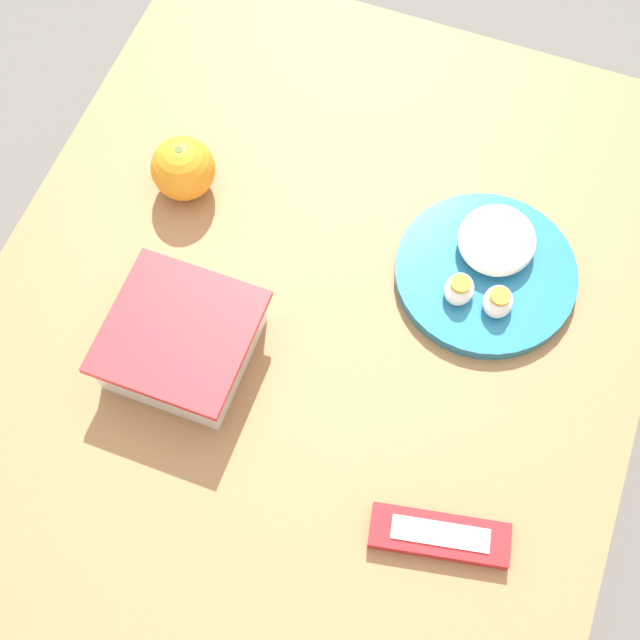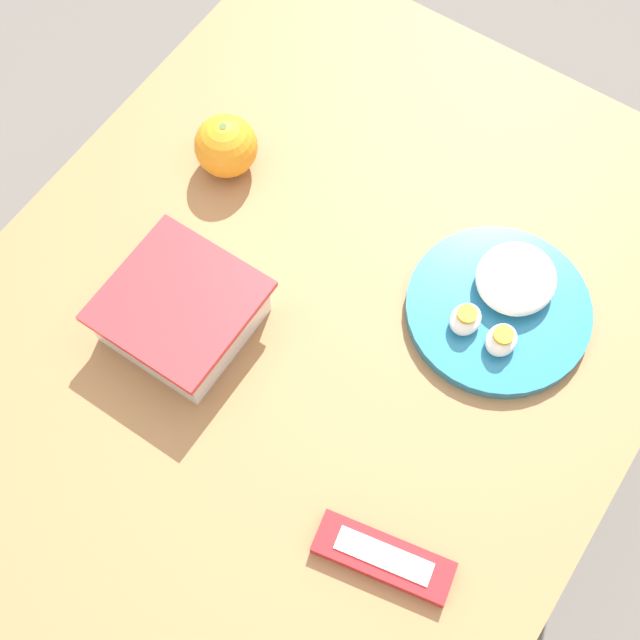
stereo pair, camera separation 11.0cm
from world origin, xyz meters
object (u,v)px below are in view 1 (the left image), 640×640
food_container (182,343)px  candy_bar (440,536)px  orange_fruit (183,168)px  rice_plate (488,266)px

food_container → candy_bar: (-0.11, -0.36, -0.02)m
orange_fruit → food_container: bearing=-156.5°
food_container → orange_fruit: (0.23, 0.10, 0.01)m
rice_plate → candy_bar: 0.35m
food_container → rice_plate: bearing=-53.0°
orange_fruit → rice_plate: (0.01, -0.42, -0.03)m
orange_fruit → candy_bar: orange_fruit is taller
orange_fruit → candy_bar: 0.57m
rice_plate → orange_fruit: bearing=91.8°
candy_bar → rice_plate: bearing=7.1°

